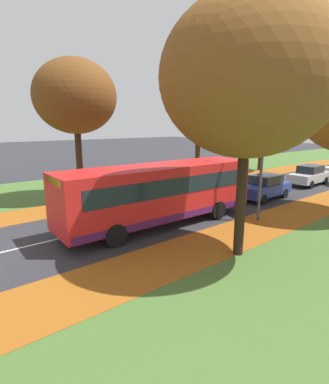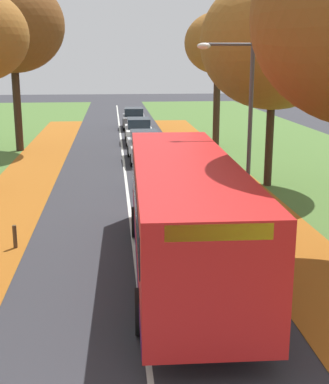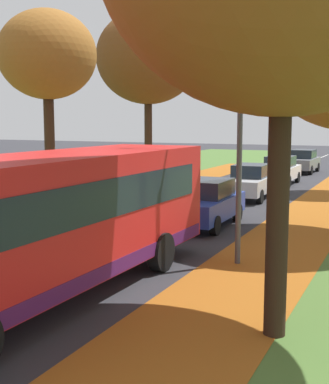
{
  "view_description": "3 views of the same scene",
  "coord_description": "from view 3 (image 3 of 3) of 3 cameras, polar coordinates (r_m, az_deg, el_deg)",
  "views": [
    {
      "loc": [
        12.55,
        0.3,
        4.93
      ],
      "look_at": [
        -0.0,
        10.48,
        1.25
      ],
      "focal_mm": 28.0,
      "sensor_mm": 36.0,
      "label": 1
    },
    {
      "loc": [
        -0.55,
        -3.87,
        5.5
      ],
      "look_at": [
        0.81,
        10.18,
        1.94
      ],
      "focal_mm": 50.0,
      "sensor_mm": 36.0,
      "label": 2
    },
    {
      "loc": [
        7.89,
        0.5,
        3.69
      ],
      "look_at": [
        1.83,
        13.72,
        1.73
      ],
      "focal_mm": 50.0,
      "sensor_mm": 36.0,
      "label": 3
    }
  ],
  "objects": [
    {
      "name": "car_white_third_in_line",
      "position": [
        31.58,
        12.19,
        2.29
      ],
      "size": [
        1.79,
        4.2,
        1.62
      ],
      "color": "silver",
      "rests_on": "ground"
    },
    {
      "name": "road_centre_line",
      "position": [
        21.36,
        2.55,
        -2.26
      ],
      "size": [
        0.12,
        80.0,
        0.01
      ],
      "primitive_type": "cube",
      "color": "silver",
      "rests_on": "ground"
    },
    {
      "name": "car_silver_following",
      "position": [
        25.46,
        9.15,
        1.1
      ],
      "size": [
        1.86,
        4.24,
        1.62
      ],
      "color": "#B7BABF",
      "rests_on": "ground"
    },
    {
      "name": "grass_verge_left",
      "position": [
        26.19,
        -16.45,
        -0.72
      ],
      "size": [
        12.0,
        90.0,
        0.01
      ],
      "primitive_type": "cube",
      "color": "#476B2D",
      "rests_on": "ground"
    },
    {
      "name": "car_grey_fourth_in_line",
      "position": [
        38.92,
        14.57,
        3.2
      ],
      "size": [
        1.84,
        4.23,
        1.62
      ],
      "color": "slate",
      "rests_on": "ground"
    },
    {
      "name": "bus",
      "position": [
        11.17,
        -12.51,
        -2.76
      ],
      "size": [
        2.86,
        10.46,
        2.98
      ],
      "color": "red",
      "rests_on": "ground"
    },
    {
      "name": "tree_left_far",
      "position": [
        31.92,
        -1.77,
        14.16
      ],
      "size": [
        6.03,
        6.03,
        10.02
      ],
      "color": "#382619",
      "rests_on": "ground"
    },
    {
      "name": "car_blue_lead",
      "position": [
        18.73,
        4.45,
        -1.17
      ],
      "size": [
        1.84,
        4.23,
        1.62
      ],
      "color": "#233D9E",
      "rests_on": "ground"
    },
    {
      "name": "streetlamp_right",
      "position": [
        13.7,
        6.73,
        7.83
      ],
      "size": [
        1.89,
        0.28,
        6.0
      ],
      "color": "#47474C",
      "rests_on": "ground"
    },
    {
      "name": "leaf_litter_right",
      "position": [
        14.37,
        10.63,
        -7.28
      ],
      "size": [
        2.8,
        60.0,
        0.0
      ],
      "primitive_type": "cube",
      "color": "#9E5619",
      "rests_on": "grass_verge_right"
    },
    {
      "name": "tree_left_mid",
      "position": [
        23.1,
        -12.41,
        13.99
      ],
      "size": [
        4.05,
        4.05,
        8.18
      ],
      "color": "#382619",
      "rests_on": "ground"
    }
  ]
}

